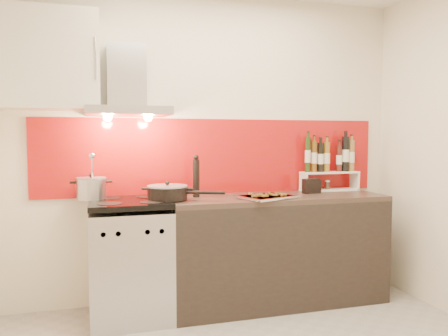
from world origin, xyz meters
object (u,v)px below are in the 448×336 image
object	(u,v)px
pepper_mill	(196,177)
baking_tray	(267,197)
stock_pot	(91,188)
saute_pan	(168,192)
counter	(276,249)
range_stove	(131,261)

from	to	relation	value
pepper_mill	baking_tray	distance (m)	0.59
stock_pot	pepper_mill	distance (m)	0.82
saute_pan	stock_pot	bearing A→B (deg)	162.35
stock_pot	baking_tray	distance (m)	1.36
saute_pan	pepper_mill	bearing A→B (deg)	28.83
stock_pot	saute_pan	size ratio (longest dim) A/B	0.40
saute_pan	baking_tray	xyz separation A→B (m)	(0.77, -0.10, -0.05)
counter	pepper_mill	bearing A→B (deg)	172.12
stock_pot	pepper_mill	xyz separation A→B (m)	(0.81, -0.04, 0.07)
pepper_mill	baking_tray	bearing A→B (deg)	-24.03
counter	baking_tray	xyz separation A→B (m)	(-0.15, -0.14, 0.47)
saute_pan	counter	bearing A→B (deg)	2.77
counter	saute_pan	world-z (taller)	saute_pan
range_stove	pepper_mill	size ratio (longest dim) A/B	2.64
range_stove	pepper_mill	distance (m)	0.83
range_stove	stock_pot	world-z (taller)	stock_pot
counter	stock_pot	distance (m)	1.58
stock_pot	saute_pan	world-z (taller)	stock_pot
range_stove	baking_tray	xyz separation A→B (m)	(1.05, -0.13, 0.47)
saute_pan	baking_tray	size ratio (longest dim) A/B	1.14
baking_tray	stock_pot	bearing A→B (deg)	168.33
stock_pot	baking_tray	bearing A→B (deg)	-11.67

